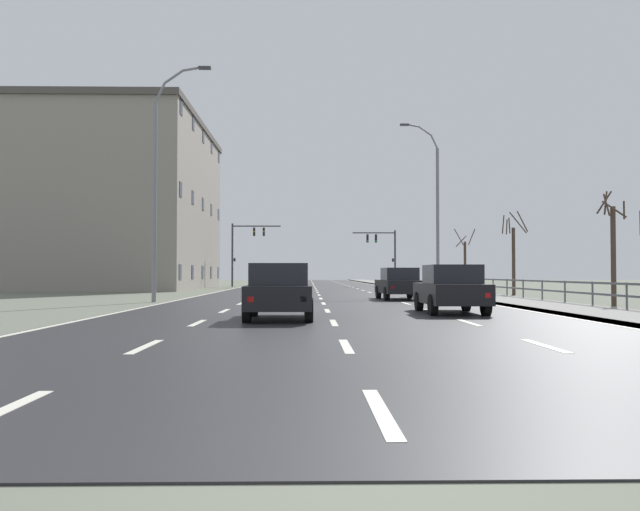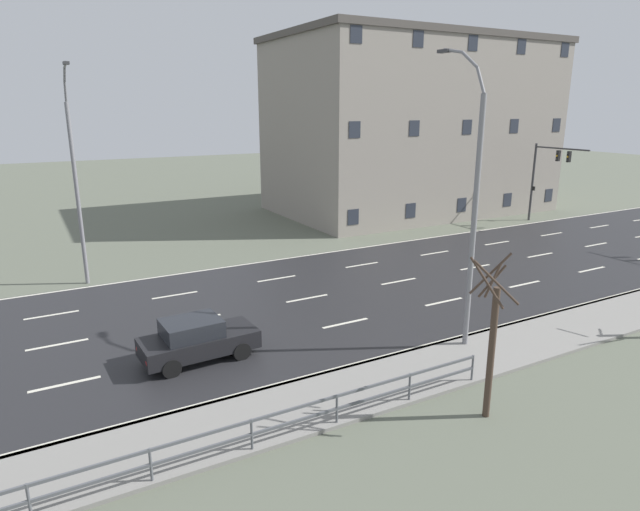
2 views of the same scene
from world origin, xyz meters
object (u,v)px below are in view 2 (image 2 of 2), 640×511
street_lamp_left_bank (76,182)px  car_far_right (197,339)px  street_lamp_midground (472,208)px  brick_building (411,126)px  traffic_signal_left (546,170)px

street_lamp_left_bank → car_far_right: street_lamp_left_bank is taller
street_lamp_midground → street_lamp_left_bank: (-14.88, -11.70, -0.07)m
street_lamp_left_bank → car_far_right: size_ratio=2.58×
street_lamp_midground → brick_building: 29.06m
street_lamp_midground → car_far_right: size_ratio=2.60×
car_far_right → brick_building: brick_building is taller
street_lamp_midground → brick_building: brick_building is taller
street_lamp_left_bank → brick_building: 29.31m
brick_building → street_lamp_left_bank: bearing=-71.5°
street_lamp_left_bank → brick_building: bearing=108.5°
brick_building → traffic_signal_left: bearing=28.9°
traffic_signal_left → car_far_right: traffic_signal_left is taller
street_lamp_left_bank → street_lamp_midground: bearing=38.2°
car_far_right → street_lamp_left_bank: bearing=-170.2°
street_lamp_left_bank → traffic_signal_left: (0.66, 33.22, -1.09)m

